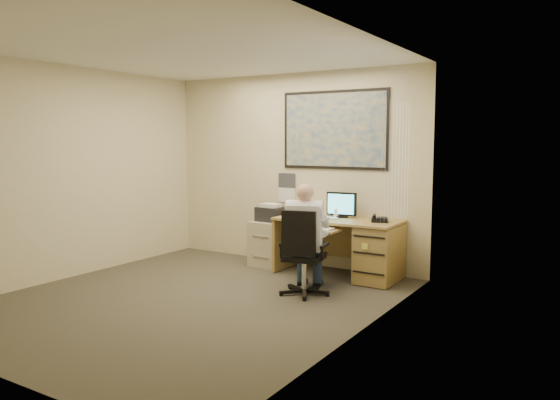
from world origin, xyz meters
The scene contains 8 objects.
room_shell centered at (0.00, 0.00, 1.35)m, with size 4.00×4.50×2.70m.
desk centered at (1.23, 1.90, 0.44)m, with size 1.60×0.97×1.07m.
world_map centered at (0.65, 2.23, 1.90)m, with size 1.56×0.03×1.06m, color #1E4C93.
wall_calendar centered at (-0.10, 2.24, 1.08)m, with size 0.28×0.01×0.42m, color white.
window_blinds centered at (1.97, 0.80, 1.55)m, with size 0.06×1.40×1.30m, color #F1E5D0, non-canonical shape.
filing_cabinet centered at (-0.17, 1.93, 0.38)m, with size 0.48×0.56×0.88m.
office_chair centered at (0.94, 0.84, 0.29)m, with size 0.70×0.70×0.99m.
person centered at (0.95, 0.92, 0.64)m, with size 0.53×0.76×1.27m, color white, non-canonical shape.
Camera 1 is at (3.95, -4.45, 1.75)m, focal length 35.00 mm.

